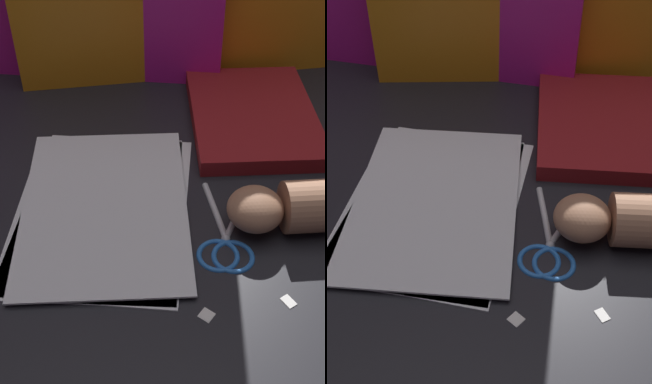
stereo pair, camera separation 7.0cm
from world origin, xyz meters
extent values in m
plane|color=black|center=(0.00, 0.00, 0.00)|extent=(6.00, 6.00, 0.00)
cube|color=white|center=(-0.04, 0.00, 0.00)|extent=(0.25, 0.34, 0.00)
cube|color=white|center=(-0.03, 0.00, 0.00)|extent=(0.26, 0.35, 0.00)
cube|color=white|center=(-0.03, 0.00, 0.01)|extent=(0.24, 0.34, 0.00)
cube|color=maroon|center=(0.21, 0.21, 0.01)|extent=(0.22, 0.28, 0.03)
sphere|color=silver|center=(0.14, -0.06, 0.00)|extent=(0.01, 0.01, 0.01)
cylinder|color=silver|center=(0.12, -0.01, 0.00)|extent=(0.03, 0.11, 0.01)
torus|color=blue|center=(0.14, -0.09, 0.00)|extent=(0.07, 0.07, 0.01)
cylinder|color=silver|center=(0.16, -0.01, 0.00)|extent=(0.05, 0.11, 0.01)
torus|color=blue|center=(0.12, -0.09, 0.00)|extent=(0.08, 0.08, 0.01)
ellipsoid|color=#A87556|center=(0.17, -0.04, 0.04)|extent=(0.08, 0.08, 0.05)
cube|color=white|center=(0.10, -0.18, 0.00)|extent=(0.02, 0.02, 0.00)
cube|color=white|center=(0.04, -0.12, 0.00)|extent=(0.02, 0.02, 0.00)
cube|color=white|center=(0.20, -0.16, 0.00)|extent=(0.02, 0.02, 0.00)
cube|color=white|center=(0.06, -0.16, 0.00)|extent=(0.02, 0.03, 0.00)
camera|label=1|loc=(0.04, -0.55, 0.54)|focal=50.00mm
camera|label=2|loc=(0.11, -0.54, 0.54)|focal=50.00mm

